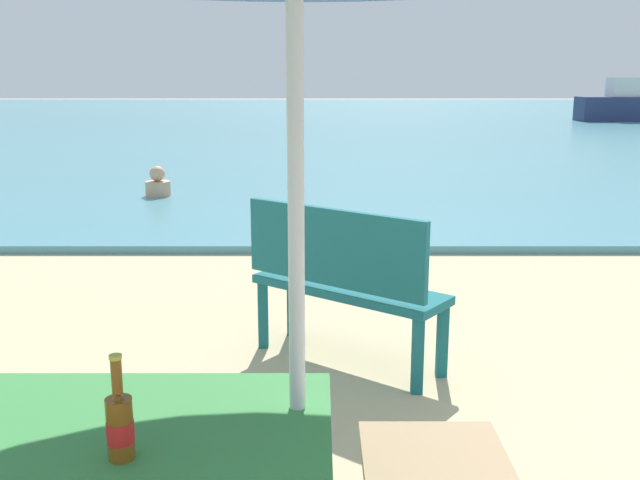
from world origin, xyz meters
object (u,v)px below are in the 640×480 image
Objects in this scene: bench_teal_center at (345,276)px; boat_ferry at (640,106)px; beer_bottle_amber at (123,422)px; picnic_table_green at (64,475)px; swimmer_person at (161,184)px.

bench_teal_center is 26.21m from boat_ferry.
beer_bottle_amber is 0.23× the size of bench_teal_center.
picnic_table_green is 1.19× the size of bench_teal_center.
boat_ferry is at bearing 63.00° from bench_teal_center.
picnic_table_green is 5.28× the size of beer_bottle_amber.
swimmer_person is 22.70m from boat_ferry.
bench_teal_center is 6.17m from swimmer_person.
beer_bottle_amber is 0.06× the size of boat_ferry.
swimmer_person is (-1.75, 8.06, -0.61)m from beer_bottle_amber.
boat_ferry reaches higher than beer_bottle_amber.
boat_ferry is (12.50, 25.72, -0.19)m from beer_bottle_amber.
beer_bottle_amber is (0.19, -0.10, 0.20)m from picnic_table_green.
beer_bottle_amber is 8.28m from swimmer_person.
swimmer_person is at bearing 112.47° from bench_teal_center.
bench_teal_center is 2.86× the size of swimmer_person.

